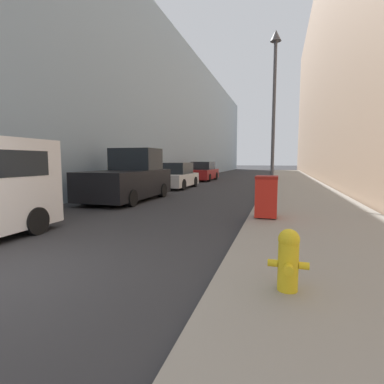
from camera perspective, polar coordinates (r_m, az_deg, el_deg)
name	(u,v)px	position (r m, az deg, el deg)	size (l,w,h in m)	color
sidewalk_right	(296,185)	(21.04, 19.20, 1.22)	(3.76, 60.00, 0.12)	gray
building_left_glass	(140,119)	(32.54, -9.96, 13.60)	(12.00, 60.00, 12.07)	#849EB2
fire_hydrant	(288,258)	(3.91, 17.87, -11.93)	(0.49, 0.37, 0.77)	yellow
trash_bin	(266,196)	(8.56, 13.98, -0.78)	(0.60, 0.70, 1.16)	red
lamppost	(274,95)	(13.21, 15.39, 17.37)	(0.44, 0.44, 6.76)	#4C4C51
pickup_truck	(129,179)	(13.17, -11.92, 2.49)	(2.21, 4.91, 2.24)	black
parked_sedan_near	(176,176)	(18.65, -3.08, 2.98)	(1.93, 4.12, 1.57)	silver
parked_sedan_far	(203,172)	(25.69, 2.15, 3.86)	(1.88, 4.51, 1.59)	maroon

